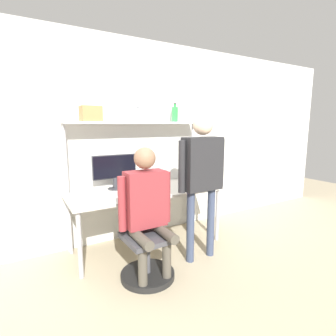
{
  "coord_description": "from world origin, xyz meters",
  "views": [
    {
      "loc": [
        -1.39,
        -2.54,
        1.59
      ],
      "look_at": [
        0.05,
        -0.06,
        1.1
      ],
      "focal_mm": 28.0,
      "sensor_mm": 36.0,
      "label": 1
    }
  ],
  "objects_px": {
    "cell_phone": "(153,192)",
    "storage_box": "(91,114)",
    "monitor": "(115,169)",
    "bottle_clear": "(138,115)",
    "person_seated": "(147,203)",
    "laptop": "(132,190)",
    "bottle_green": "(175,114)",
    "person_standing": "(202,168)",
    "office_chair": "(146,251)"
  },
  "relations": [
    {
      "from": "cell_phone",
      "to": "storage_box",
      "type": "distance_m",
      "value": 1.2
    },
    {
      "from": "monitor",
      "to": "bottle_clear",
      "type": "relative_size",
      "value": 3.04
    },
    {
      "from": "monitor",
      "to": "storage_box",
      "type": "distance_m",
      "value": 0.74
    },
    {
      "from": "person_seated",
      "to": "storage_box",
      "type": "height_order",
      "value": "storage_box"
    },
    {
      "from": "person_seated",
      "to": "laptop",
      "type": "bearing_deg",
      "value": 83.35
    },
    {
      "from": "monitor",
      "to": "person_seated",
      "type": "distance_m",
      "value": 0.95
    },
    {
      "from": "bottle_green",
      "to": "bottle_clear",
      "type": "bearing_deg",
      "value": 180.0
    },
    {
      "from": "monitor",
      "to": "storage_box",
      "type": "xyz_separation_m",
      "value": [
        -0.27,
        0.02,
        0.69
      ]
    },
    {
      "from": "bottle_green",
      "to": "storage_box",
      "type": "distance_m",
      "value": 1.18
    },
    {
      "from": "bottle_green",
      "to": "storage_box",
      "type": "xyz_separation_m",
      "value": [
        -1.18,
        0.0,
        -0.02
      ]
    },
    {
      "from": "cell_phone",
      "to": "person_standing",
      "type": "xyz_separation_m",
      "value": [
        0.39,
        -0.46,
        0.33
      ]
    },
    {
      "from": "cell_phone",
      "to": "laptop",
      "type": "bearing_deg",
      "value": 179.96
    },
    {
      "from": "cell_phone",
      "to": "bottle_green",
      "type": "distance_m",
      "value": 1.2
    },
    {
      "from": "monitor",
      "to": "bottle_clear",
      "type": "bearing_deg",
      "value": 2.5
    },
    {
      "from": "monitor",
      "to": "laptop",
      "type": "relative_size",
      "value": 2.01
    },
    {
      "from": "bottle_green",
      "to": "person_seated",
      "type": "bearing_deg",
      "value": -133.7
    },
    {
      "from": "bottle_clear",
      "to": "bottle_green",
      "type": "height_order",
      "value": "bottle_green"
    },
    {
      "from": "person_standing",
      "to": "person_seated",
      "type": "bearing_deg",
      "value": -175.26
    },
    {
      "from": "laptop",
      "to": "person_standing",
      "type": "height_order",
      "value": "person_standing"
    },
    {
      "from": "laptop",
      "to": "storage_box",
      "type": "height_order",
      "value": "storage_box"
    },
    {
      "from": "monitor",
      "to": "person_standing",
      "type": "distance_m",
      "value": 1.14
    },
    {
      "from": "monitor",
      "to": "person_standing",
      "type": "bearing_deg",
      "value": -49.97
    },
    {
      "from": "person_seated",
      "to": "person_standing",
      "type": "relative_size",
      "value": 0.81
    },
    {
      "from": "storage_box",
      "to": "office_chair",
      "type": "bearing_deg",
      "value": -73.0
    },
    {
      "from": "bottle_green",
      "to": "storage_box",
      "type": "bearing_deg",
      "value": 180.0
    },
    {
      "from": "person_seated",
      "to": "bottle_green",
      "type": "distance_m",
      "value": 1.6
    },
    {
      "from": "monitor",
      "to": "laptop",
      "type": "bearing_deg",
      "value": -80.36
    },
    {
      "from": "bottle_clear",
      "to": "person_seated",
      "type": "bearing_deg",
      "value": -109.72
    },
    {
      "from": "laptop",
      "to": "person_standing",
      "type": "xyz_separation_m",
      "value": [
        0.66,
        -0.47,
        0.27
      ]
    },
    {
      "from": "office_chair",
      "to": "person_seated",
      "type": "bearing_deg",
      "value": -88.23
    },
    {
      "from": "office_chair",
      "to": "bottle_clear",
      "type": "xyz_separation_m",
      "value": [
        0.34,
        0.9,
        1.41
      ]
    },
    {
      "from": "office_chair",
      "to": "person_seated",
      "type": "xyz_separation_m",
      "value": [
        0.0,
        -0.05,
        0.52
      ]
    },
    {
      "from": "person_standing",
      "to": "bottle_green",
      "type": "bearing_deg",
      "value": 78.51
    },
    {
      "from": "laptop",
      "to": "cell_phone",
      "type": "height_order",
      "value": "laptop"
    },
    {
      "from": "laptop",
      "to": "office_chair",
      "type": "relative_size",
      "value": 0.31
    },
    {
      "from": "office_chair",
      "to": "bottle_clear",
      "type": "height_order",
      "value": "bottle_clear"
    },
    {
      "from": "office_chair",
      "to": "storage_box",
      "type": "height_order",
      "value": "storage_box"
    },
    {
      "from": "person_seated",
      "to": "storage_box",
      "type": "distance_m",
      "value": 1.33
    },
    {
      "from": "office_chair",
      "to": "storage_box",
      "type": "bearing_deg",
      "value": 107.0
    },
    {
      "from": "laptop",
      "to": "office_chair",
      "type": "height_order",
      "value": "laptop"
    },
    {
      "from": "bottle_clear",
      "to": "storage_box",
      "type": "distance_m",
      "value": 0.61
    },
    {
      "from": "monitor",
      "to": "cell_phone",
      "type": "height_order",
      "value": "monitor"
    },
    {
      "from": "office_chair",
      "to": "person_standing",
      "type": "bearing_deg",
      "value": 1.02
    },
    {
      "from": "person_seated",
      "to": "bottle_clear",
      "type": "xyz_separation_m",
      "value": [
        0.34,
        0.94,
        0.89
      ]
    },
    {
      "from": "laptop",
      "to": "storage_box",
      "type": "bearing_deg",
      "value": 128.77
    },
    {
      "from": "laptop",
      "to": "bottle_clear",
      "type": "distance_m",
      "value": 1.01
    },
    {
      "from": "office_chair",
      "to": "bottle_green",
      "type": "height_order",
      "value": "bottle_green"
    },
    {
      "from": "person_seated",
      "to": "bottle_clear",
      "type": "distance_m",
      "value": 1.34
    },
    {
      "from": "monitor",
      "to": "storage_box",
      "type": "relative_size",
      "value": 2.46
    },
    {
      "from": "cell_phone",
      "to": "monitor",
      "type": "bearing_deg",
      "value": 130.4
    }
  ]
}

